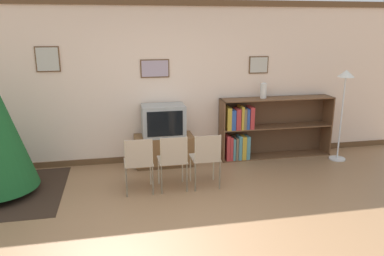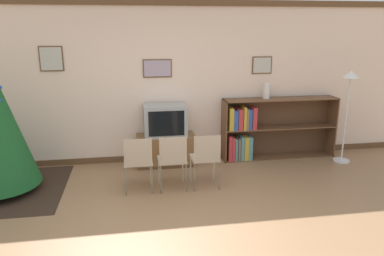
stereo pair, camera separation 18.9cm
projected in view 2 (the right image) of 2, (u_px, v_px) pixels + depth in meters
The scene contains 11 objects.
ground_plane at pixel (186, 237), 4.20m from camera, with size 24.00×24.00×0.00m, color #936B47.
wall_back at pixel (163, 83), 6.32m from camera, with size 8.91×0.11×2.70m.
area_rug at pixel (1, 191), 5.36m from camera, with size 1.77×1.73×0.01m.
tv_console at pixel (166, 150), 6.33m from camera, with size 0.98×0.46×0.51m.
television at pixel (165, 120), 6.19m from camera, with size 0.70×0.45×0.52m.
folding_chair_left at pixel (138, 161), 5.20m from camera, with size 0.40×0.40×0.82m.
folding_chair_center at pixel (173, 159), 5.27m from camera, with size 0.40×0.40×0.82m.
folding_chair_right at pixel (206, 157), 5.35m from camera, with size 0.40×0.40×0.82m.
bookshelf at pixel (259, 130), 6.58m from camera, with size 2.03×0.36×1.07m.
vase at pixel (267, 91), 6.44m from camera, with size 0.11×0.11×0.27m.
standing_lamp at pixel (349, 93), 6.22m from camera, with size 0.28×0.28×1.58m.
Camera 2 is at (-0.53, -3.69, 2.29)m, focal length 35.00 mm.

